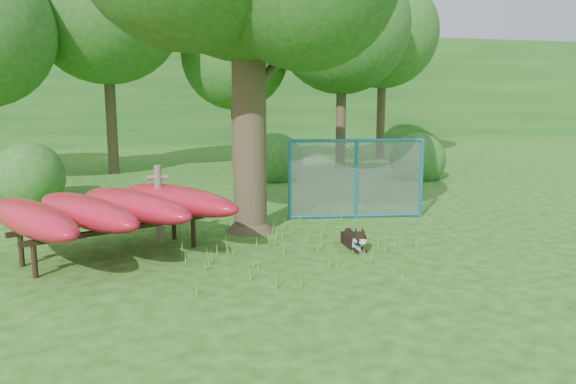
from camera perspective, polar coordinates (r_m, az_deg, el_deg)
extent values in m
plane|color=#1E5410|center=(9.01, 0.88, -7.61)|extent=(80.00, 80.00, 0.00)
cylinder|color=#3D3121|center=(11.01, -3.97, 9.20)|extent=(0.81, 0.81, 5.16)
cone|color=#3D3121|center=(11.28, -3.83, -2.68)|extent=(1.21, 1.21, 0.52)
cylinder|color=#3D3121|center=(11.32, -1.15, 12.90)|extent=(1.30, 0.98, 1.10)
cylinder|color=#3D3121|center=(11.02, -7.03, 15.06)|extent=(1.21, 0.48, 1.05)
cylinder|color=#645D4B|center=(10.53, -12.97, -1.23)|extent=(0.14, 0.14, 1.44)
cylinder|color=#645D4B|center=(10.45, -13.07, 1.46)|extent=(0.39, 0.10, 0.08)
cylinder|color=black|center=(9.23, -24.36, -6.40)|extent=(0.11, 0.11, 0.52)
cylinder|color=black|center=(10.21, -9.59, -4.12)|extent=(0.11, 0.11, 0.52)
cylinder|color=black|center=(9.91, -25.47, -5.40)|extent=(0.11, 0.11, 0.52)
cylinder|color=black|center=(10.83, -11.51, -3.38)|extent=(0.11, 0.11, 0.52)
cube|color=black|center=(9.57, -16.67, -3.63)|extent=(2.89, 1.32, 0.08)
cube|color=black|center=(10.23, -18.26, -2.85)|extent=(2.89, 1.32, 0.08)
ellipsoid|color=red|center=(9.47, -24.58, -2.46)|extent=(2.08, 3.10, 0.50)
ellipsoid|color=red|center=(9.70, -19.85, -1.87)|extent=(2.16, 3.07, 0.50)
ellipsoid|color=red|center=(10.00, -15.37, -1.29)|extent=(2.24, 3.04, 0.50)
ellipsoid|color=red|center=(10.35, -11.18, -0.75)|extent=(2.32, 3.00, 0.50)
cube|color=black|center=(10.23, 6.49, -4.92)|extent=(0.26, 0.62, 0.21)
cube|color=silver|center=(10.00, 6.98, -5.33)|extent=(0.20, 0.13, 0.19)
sphere|color=black|center=(9.81, 7.31, -4.63)|extent=(0.23, 0.23, 0.23)
cube|color=silver|center=(9.72, 7.52, -4.98)|extent=(0.09, 0.13, 0.08)
sphere|color=silver|center=(9.78, 6.96, -4.88)|extent=(0.10, 0.10, 0.10)
sphere|color=silver|center=(9.83, 7.73, -4.83)|extent=(0.10, 0.10, 0.10)
cone|color=black|center=(9.79, 6.92, -3.91)|extent=(0.10, 0.11, 0.11)
cone|color=black|center=(9.83, 7.59, -3.87)|extent=(0.09, 0.10, 0.11)
cylinder|color=black|center=(9.87, 6.80, -5.85)|extent=(0.08, 0.26, 0.06)
cylinder|color=black|center=(9.92, 7.66, -5.79)|extent=(0.08, 0.26, 0.06)
sphere|color=black|center=(10.53, 6.13, -4.00)|extent=(0.14, 0.14, 0.14)
torus|color=#1639A8|center=(9.89, 7.17, -4.83)|extent=(0.22, 0.08, 0.22)
cylinder|color=teal|center=(12.18, 0.18, 1.26)|extent=(0.09, 0.09, 1.76)
cylinder|color=teal|center=(12.40, 6.95, 1.34)|extent=(0.09, 0.09, 1.76)
cylinder|color=teal|center=(12.78, 13.39, 1.40)|extent=(0.09, 0.09, 1.76)
cylinder|color=teal|center=(12.31, 7.03, 5.21)|extent=(2.89, 0.62, 0.07)
cylinder|color=teal|center=(12.55, 6.87, -2.41)|extent=(2.89, 0.62, 0.07)
plane|color=gray|center=(12.40, 6.95, 1.34)|extent=(2.88, 0.55, 2.93)
cylinder|color=#4A9330|center=(10.13, 7.64, -5.05)|extent=(0.02, 0.02, 0.22)
sphere|color=yellow|center=(10.10, 7.66, -4.44)|extent=(0.04, 0.04, 0.04)
sphere|color=yellow|center=(10.13, 7.90, -4.35)|extent=(0.04, 0.04, 0.04)
sphere|color=yellow|center=(10.14, 7.45, -4.45)|extent=(0.04, 0.04, 0.04)
sphere|color=yellow|center=(10.07, 7.80, -4.49)|extent=(0.04, 0.04, 0.04)
sphere|color=yellow|center=(10.08, 7.54, -4.41)|extent=(0.04, 0.04, 0.04)
cylinder|color=#3D3121|center=(20.23, -17.61, 9.20)|extent=(0.36, 0.36, 5.25)
sphere|color=#245E1E|center=(20.44, -18.07, 17.63)|extent=(5.20, 5.20, 5.20)
cylinder|color=#3D3121|center=(21.61, -5.33, 7.78)|extent=(0.36, 0.36, 3.85)
sphere|color=#245E1E|center=(21.64, -5.43, 13.61)|extent=(4.00, 4.00, 4.00)
cylinder|color=#3D3121|center=(20.63, 5.42, 8.94)|extent=(0.36, 0.36, 4.76)
sphere|color=#245E1E|center=(20.77, 5.55, 16.46)|extent=(4.80, 4.80, 4.80)
cylinder|color=#3D3121|center=(24.57, 9.46, 9.16)|extent=(0.36, 0.36, 4.90)
sphere|color=#245E1E|center=(24.70, 9.65, 15.67)|extent=(4.60, 4.60, 4.60)
sphere|color=#245E1E|center=(16.15, -24.63, -0.67)|extent=(1.80, 1.80, 1.80)
sphere|color=#245E1E|center=(18.74, 12.93, 1.33)|extent=(1.80, 1.80, 1.80)
sphere|color=#245E1E|center=(18.00, -1.31, 1.24)|extent=(1.80, 1.80, 1.80)
cube|color=#245E1E|center=(36.31, -12.20, 10.14)|extent=(80.00, 12.00, 6.00)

